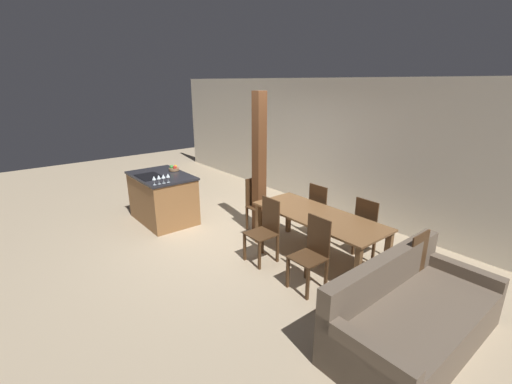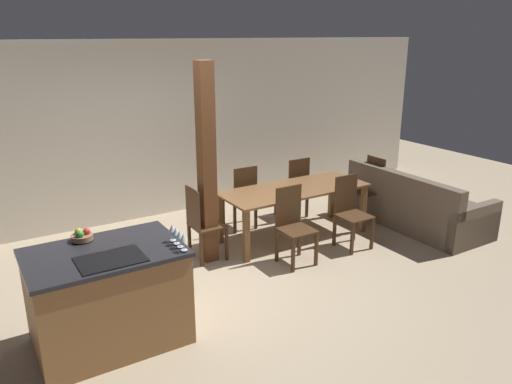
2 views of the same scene
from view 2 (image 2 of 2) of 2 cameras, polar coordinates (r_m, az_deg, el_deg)
ground_plane at (r=5.95m, az=-3.98°, el=-10.19°), size 16.00×16.00×0.00m
wall_back at (r=7.78m, az=-13.15°, el=6.67°), size 11.20×0.08×2.70m
kitchen_island at (r=4.88m, az=-16.52°, el=-11.42°), size 1.37×0.92×0.94m
fruit_bowl at (r=4.93m, az=-19.29°, el=-4.73°), size 0.20×0.20×0.11m
wine_glass_near at (r=4.46m, az=-8.28°, el=-5.20°), size 0.07×0.07×0.16m
wine_glass_middle at (r=4.53m, az=-8.72°, el=-4.83°), size 0.07×0.07×0.16m
wine_glass_far at (r=4.60m, az=-9.14°, el=-4.48°), size 0.07×0.07×0.16m
wine_glass_end at (r=4.68m, az=-9.54°, el=-4.14°), size 0.07×0.07×0.16m
dining_table at (r=6.96m, az=4.38°, el=-0.25°), size 2.10×0.84×0.73m
dining_chair_near_left at (r=6.25m, az=4.27°, el=-3.67°), size 0.40×0.40×0.97m
dining_chair_near_right at (r=6.82m, az=10.74°, el=-2.10°), size 0.40×0.40×0.97m
dining_chair_far_left at (r=7.27m, az=-1.63°, el=-0.53°), size 0.40×0.40×0.97m
dining_chair_far_right at (r=7.76m, az=4.42°, el=0.62°), size 0.40×0.40×0.97m
dining_chair_head_end at (r=6.32m, az=-6.24°, el=-3.50°), size 0.40×0.40×0.97m
dining_chair_foot_end at (r=7.89m, az=12.81°, el=0.51°), size 0.40×0.40×0.97m
couch at (r=7.86m, az=17.76°, el=-1.68°), size 0.97×2.08×0.86m
timber_post at (r=6.09m, az=-5.66°, el=3.01°), size 0.18×0.18×2.49m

